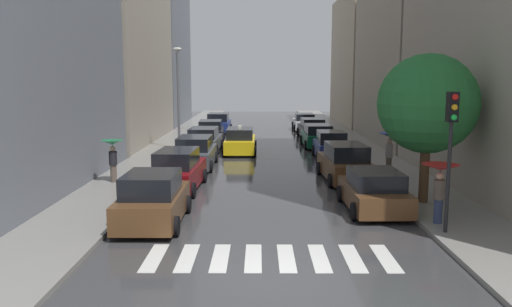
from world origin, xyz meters
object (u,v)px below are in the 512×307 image
Objects in this scene: taxi_midroad at (240,141)px; pedestrian_near_tree at (390,144)px; traffic_light_right_corner at (451,131)px; lamp_post_left at (178,91)px; parked_car_left_nearest at (153,200)px; parked_car_left_sixth at (219,124)px; pedestrian_foreground at (440,178)px; parked_car_left_fifth at (211,131)px; parked_car_right_third at (331,146)px; street_tree_right at (428,104)px; parked_car_right_nearest at (374,191)px; parked_car_left_third at (195,153)px; parked_car_left_fourth at (204,141)px; parked_car_right_fifth at (312,128)px; parked_car_left_second at (178,171)px; pedestrian_by_kerb at (113,152)px; parked_car_right_sixth at (304,122)px; parked_car_right_fourth at (318,136)px; parked_car_right_second at (345,164)px.

taxi_midroad is 10.97m from pedestrian_near_tree.
lamp_post_left is (-11.00, 18.18, 0.68)m from traffic_light_right_corner.
parked_car_left_nearest is 17.23m from lamp_post_left.
pedestrian_foreground reaches higher than parked_car_left_sixth.
parked_car_left_fifth is 6.69m from taxi_midroad.
street_tree_right is (1.98, -11.12, 3.09)m from parked_car_right_third.
parked_car_left_fifth is 0.70× the size of lamp_post_left.
parked_car_right_third reaches higher than parked_car_right_nearest.
parked_car_left_third is 7.12m from lamp_post_left.
parked_car_left_fifth is (-0.10, 5.76, -0.01)m from parked_car_left_fourth.
parked_car_left_fifth is 5.85m from parked_car_left_sixth.
parked_car_right_fifth is (7.74, 13.83, -0.06)m from parked_car_left_third.
parked_car_left_second reaches higher than parked_car_left_third.
pedestrian_near_tree reaches higher than parked_car_left_second.
pedestrian_by_kerb is at bearing 145.83° from parked_car_left_third.
parked_car_left_third is 0.84× the size of street_tree_right.
parked_car_left_nearest is 2.18× the size of pedestrian_by_kerb.
pedestrian_near_tree reaches higher than parked_car_left_fourth.
parked_car_left_second is at bearing 168.10° from taxi_midroad.
pedestrian_by_kerb reaches higher than parked_car_right_third.
pedestrian_by_kerb is 0.29× the size of lamp_post_left.
parked_car_left_fifth is 11.24m from parked_car_right_sixth.
pedestrian_near_tree reaches higher than parked_car_left_sixth.
pedestrian_foreground is at bearing -92.25° from parked_car_left_nearest.
parked_car_right_fourth is 1.03× the size of parked_car_right_sixth.
pedestrian_near_tree is 9.55m from traffic_light_right_corner.
street_tree_right is (0.44, 2.90, 2.23)m from pedestrian_foreground.
parked_car_left_second is 1.02× the size of parked_car_right_fifth.
traffic_light_right_corner is at bearing -176.65° from parked_car_right_fourth.
parked_car_left_third is at bearing 61.96° from parked_car_right_second.
street_tree_right reaches higher than pedestrian_by_kerb.
lamp_post_left is at bearing 126.97° from parked_car_right_fifth.
pedestrian_foreground is (1.54, -24.93, 0.92)m from parked_car_right_fifth.
parked_car_left_second is 1.00× the size of parked_car_right_second.
street_tree_right reaches higher than traffic_light_right_corner.
parked_car_left_fourth is at bearing 83.20° from pedestrian_by_kerb.
parked_car_left_fifth is (-0.15, 22.19, -0.07)m from parked_car_left_nearest.
traffic_light_right_corner is at bearing -150.90° from parked_car_left_fourth.
parked_car_right_fifth is 10.20m from taxi_midroad.
parked_car_right_fifth is at bearing -128.46° from pedestrian_foreground.
traffic_light_right_corner reaches higher than pedestrian_by_kerb.
lamp_post_left is at bearing -5.19° from pedestrian_near_tree.
parked_car_left_fifth is at bearing 3.07° from parked_car_left_second.
taxi_midroad is (-5.49, -8.60, 0.03)m from parked_car_right_fifth.
parked_car_left_nearest is 0.94× the size of parked_car_right_sixth.
parked_car_right_fourth is at bearing -21.99° from parked_car_left_nearest.
taxi_midroad is at bearing 111.88° from traffic_light_right_corner.
street_tree_right is (9.96, -19.64, 3.13)m from parked_car_left_fifth.
lamp_post_left is (-1.73, 11.65, 3.14)m from parked_car_left_second.
pedestrian_by_kerb is (-10.88, -18.40, 0.80)m from parked_car_right_fifth.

